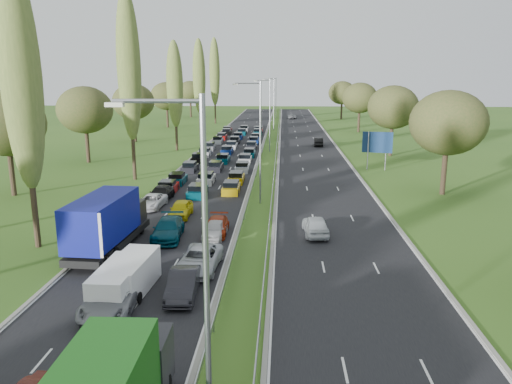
# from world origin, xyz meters

# --- Properties ---
(ground) EXTENTS (260.00, 260.00, 0.00)m
(ground) POSITION_xyz_m (4.50, 80.00, 0.00)
(ground) COLOR #31581B
(ground) RESTS_ON ground
(near_carriageway) EXTENTS (10.50, 215.00, 0.04)m
(near_carriageway) POSITION_xyz_m (-2.25, 82.50, 0.00)
(near_carriageway) COLOR black
(near_carriageway) RESTS_ON ground
(far_carriageway) EXTENTS (10.50, 215.00, 0.04)m
(far_carriageway) POSITION_xyz_m (11.25, 82.50, 0.00)
(far_carriageway) COLOR black
(far_carriageway) RESTS_ON ground
(central_reservation) EXTENTS (2.36, 215.00, 0.32)m
(central_reservation) POSITION_xyz_m (4.50, 82.50, 0.55)
(central_reservation) COLOR gray
(central_reservation) RESTS_ON ground
(lamp_columns) EXTENTS (0.18, 140.18, 12.00)m
(lamp_columns) POSITION_xyz_m (4.50, 78.00, 6.00)
(lamp_columns) COLOR gray
(lamp_columns) RESTS_ON ground
(poplar_row) EXTENTS (2.80, 127.80, 22.44)m
(poplar_row) POSITION_xyz_m (-11.50, 68.17, 12.39)
(poplar_row) COLOR #2D2116
(poplar_row) RESTS_ON ground
(woodland_left) EXTENTS (8.00, 166.00, 11.10)m
(woodland_left) POSITION_xyz_m (-22.00, 62.63, 7.68)
(woodland_left) COLOR #2D2116
(woodland_left) RESTS_ON ground
(woodland_right) EXTENTS (8.00, 153.00, 11.10)m
(woodland_right) POSITION_xyz_m (24.00, 66.67, 7.68)
(woodland_right) COLOR #2D2116
(woodland_right) RESTS_ON ground
(traffic_queue_fill) EXTENTS (9.13, 68.39, 0.80)m
(traffic_queue_fill) POSITION_xyz_m (-2.25, 77.45, 0.44)
(traffic_queue_fill) COLOR #A50C0A
(traffic_queue_fill) RESTS_ON ground
(near_car_2) EXTENTS (2.43, 4.79, 1.30)m
(near_car_2) POSITION_xyz_m (-5.90, 40.53, 0.67)
(near_car_2) COLOR white
(near_car_2) RESTS_ON near_carriageway
(near_car_3) EXTENTS (2.21, 5.03, 1.44)m
(near_car_3) POSITION_xyz_m (-5.72, 43.53, 0.74)
(near_car_3) COLOR black
(near_car_3) RESTS_ON near_carriageway
(near_car_6) EXTENTS (2.88, 5.76, 1.57)m
(near_car_6) POSITION_xyz_m (-2.42, 18.98, 0.80)
(near_car_6) COLOR gray
(near_car_6) RESTS_ON near_carriageway
(near_car_7) EXTENTS (2.56, 5.51, 1.56)m
(near_car_7) POSITION_xyz_m (-2.21, 31.43, 0.80)
(near_car_7) COLOR #053E4E
(near_car_7) RESTS_ON near_carriageway
(near_car_8) EXTENTS (1.79, 4.38, 1.49)m
(near_car_8) POSITION_xyz_m (-2.43, 37.53, 0.76)
(near_car_8) COLOR #CDC10D
(near_car_8) RESTS_ON near_carriageway
(near_car_9) EXTENTS (1.83, 4.63, 1.50)m
(near_car_9) POSITION_xyz_m (1.04, 21.00, 0.77)
(near_car_9) COLOR black
(near_car_9) RESTS_ON near_carriageway
(near_car_10) EXTENTS (2.71, 5.39, 1.46)m
(near_car_10) POSITION_xyz_m (1.33, 25.09, 0.75)
(near_car_10) COLOR #B3B7BD
(near_car_10) RESTS_ON near_carriageway
(near_car_11) EXTENTS (1.85, 4.50, 1.30)m
(near_car_11) POSITION_xyz_m (1.42, 32.73, 0.67)
(near_car_11) COLOR #982509
(near_car_11) RESTS_ON near_carriageway
(near_car_12) EXTENTS (1.85, 4.07, 1.35)m
(near_car_12) POSITION_xyz_m (1.41, 31.89, 0.70)
(near_car_12) COLOR silver
(near_car_12) RESTS_ON near_carriageway
(far_car_0) EXTENTS (2.16, 4.72, 1.57)m
(far_car_0) POSITION_xyz_m (9.40, 33.00, 0.81)
(far_car_0) COLOR #B0B6BA
(far_car_0) RESTS_ON far_carriageway
(far_car_1) EXTENTS (1.78, 4.62, 1.50)m
(far_car_1) POSITION_xyz_m (13.24, 85.78, 0.77)
(far_car_1) COLOR black
(far_car_1) RESTS_ON far_carriageway
(far_car_2) EXTENTS (2.65, 5.25, 1.42)m
(far_car_2) POSITION_xyz_m (9.34, 145.52, 0.73)
(far_car_2) COLOR slate
(far_car_2) RESTS_ON far_carriageway
(blue_lorry) EXTENTS (2.78, 10.02, 4.23)m
(blue_lorry) POSITION_xyz_m (-5.89, 28.43, 2.17)
(blue_lorry) COLOR black
(blue_lorry) RESTS_ON near_carriageway
(white_van_front) EXTENTS (2.01, 5.13, 2.06)m
(white_van_front) POSITION_xyz_m (-2.13, 21.77, 1.06)
(white_van_front) COLOR white
(white_van_front) RESTS_ON near_carriageway
(white_van_rear) EXTENTS (2.00, 5.10, 2.05)m
(white_van_rear) POSITION_xyz_m (-2.45, 20.51, 1.05)
(white_van_rear) COLOR white
(white_van_rear) RESTS_ON near_carriageway
(info_sign) EXTENTS (1.46, 0.55, 2.10)m
(info_sign) POSITION_xyz_m (-9.40, 35.92, 1.37)
(info_sign) COLOR gray
(info_sign) RESTS_ON ground
(direction_sign) EXTENTS (3.92, 0.99, 5.20)m
(direction_sign) POSITION_xyz_m (19.40, 61.93, 3.57)
(direction_sign) COLOR gray
(direction_sign) RESTS_ON ground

